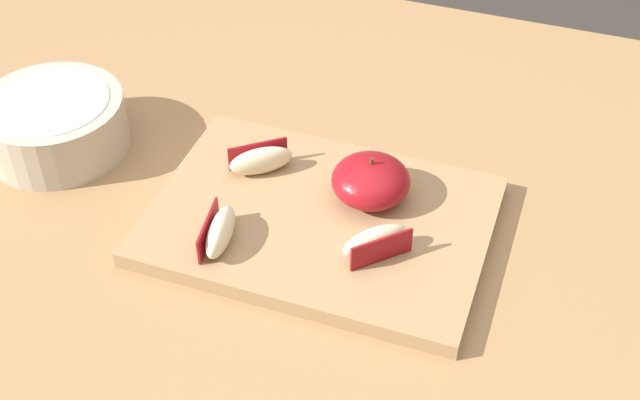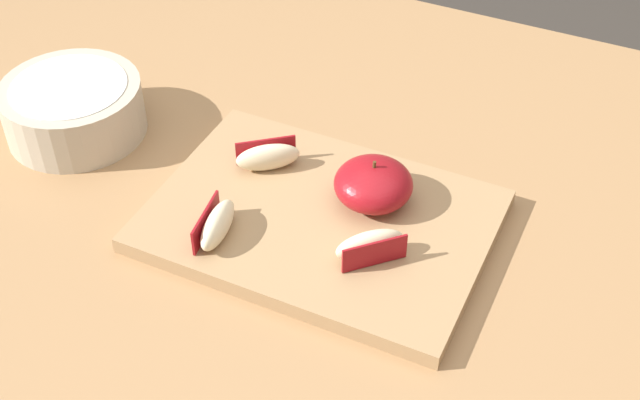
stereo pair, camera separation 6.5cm
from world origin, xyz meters
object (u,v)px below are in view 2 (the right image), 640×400
at_px(apple_half_skin_up, 373,184).
at_px(apple_wedge_near_knife, 268,157).
at_px(apple_wedge_front, 217,225).
at_px(apple_wedge_left, 370,246).
at_px(cutting_board, 320,221).
at_px(ceramic_fruit_bowl, 73,107).

bearing_deg(apple_half_skin_up, apple_wedge_near_knife, 179.56).
bearing_deg(apple_half_skin_up, apple_wedge_front, -136.05).
relative_size(apple_wedge_front, apple_wedge_left, 1.10).
height_order(cutting_board, apple_wedge_left, apple_wedge_left).
distance_m(cutting_board, apple_half_skin_up, 0.07).
bearing_deg(apple_wedge_left, apple_wedge_front, -165.73).
height_order(cutting_board, apple_wedge_near_knife, apple_wedge_near_knife).
relative_size(cutting_board, ceramic_fruit_bowl, 2.13).
xyz_separation_m(apple_wedge_front, ceramic_fruit_bowl, (-0.25, 0.10, 0.00)).
distance_m(apple_wedge_near_knife, ceramic_fruit_bowl, 0.25).
distance_m(apple_half_skin_up, ceramic_fruit_bowl, 0.37).
relative_size(apple_half_skin_up, apple_wedge_near_knife, 1.19).
height_order(apple_wedge_front, ceramic_fruit_bowl, ceramic_fruit_bowl).
height_order(apple_half_skin_up, apple_wedge_left, apple_half_skin_up).
relative_size(apple_wedge_near_knife, apple_wedge_left, 1.04).
distance_m(apple_wedge_front, ceramic_fruit_bowl, 0.27).
relative_size(apple_half_skin_up, apple_wedge_left, 1.24).
bearing_deg(apple_wedge_near_knife, apple_wedge_left, -27.10).
distance_m(cutting_board, ceramic_fruit_bowl, 0.33).
distance_m(apple_half_skin_up, apple_wedge_front, 0.17).
xyz_separation_m(cutting_board, apple_wedge_left, (0.07, -0.03, 0.02)).
bearing_deg(cutting_board, apple_half_skin_up, 46.80).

